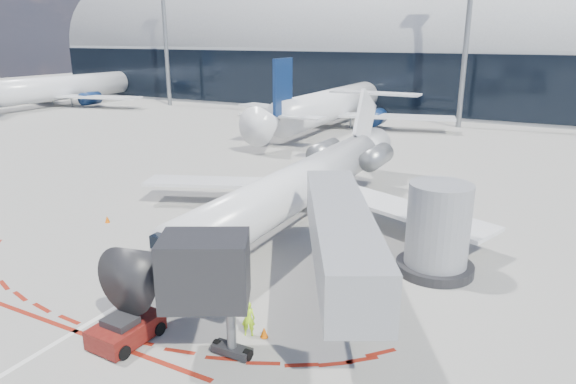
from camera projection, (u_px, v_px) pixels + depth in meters
The scene contains 14 objects.
ground at pixel (229, 239), 31.21m from camera, with size 260.00×260.00×0.00m, color gray.
apron_centerline at pixel (247, 229), 32.91m from camera, with size 0.25×40.00×0.01m, color silver.
apron_stop_bar at pixel (75, 331), 21.47m from camera, with size 14.00×0.25×0.01m, color maroon.
terminal_building at pixel (450, 57), 83.79m from camera, with size 150.00×24.15×24.00m.
jet_bridge at pixel (369, 238), 23.44m from camera, with size 10.03×15.20×4.90m.
light_mast_west at pixel (165, 32), 88.23m from camera, with size 0.70×0.70×25.00m, color gray.
light_mast_centre at pixel (467, 31), 66.03m from camera, with size 0.70×0.70×25.00m, color gray.
regional_jet at pixel (305, 182), 34.00m from camera, with size 25.12×30.98×7.76m.
pushback_tug at pixel (126, 329), 20.67m from camera, with size 2.00×4.48×1.16m.
ramp_worker at pixel (248, 318), 20.98m from camera, with size 0.57×0.37×1.55m, color #B5FF1A.
safety_cone_left at pixel (107, 219), 33.93m from camera, with size 0.34×0.34×0.47m, color #DB5804.
safety_cone_right at pixel (264, 332), 20.99m from camera, with size 0.33×0.33×0.45m, color #DB5804.
bg_airliner_0 at pixel (64, 70), 90.51m from camera, with size 37.47×39.67×12.12m, color silver, non-canonical shape.
bg_airliner_1 at pixel (338, 81), 69.29m from camera, with size 37.05×39.23×11.99m, color silver, non-canonical shape.
Camera 1 is at (16.64, -24.05, 11.84)m, focal length 32.00 mm.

